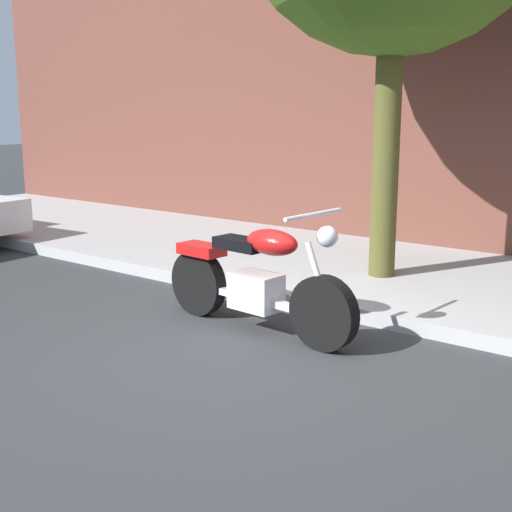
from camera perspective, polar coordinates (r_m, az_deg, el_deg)
ground_plane at (r=5.49m, az=-0.53°, el=-8.30°), size 60.00×60.00×0.00m
sidewalk at (r=7.79m, az=12.55°, el=-1.85°), size 19.18×3.16×0.14m
motorcycle at (r=5.96m, az=0.02°, el=-2.09°), size 2.08×0.70×1.11m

